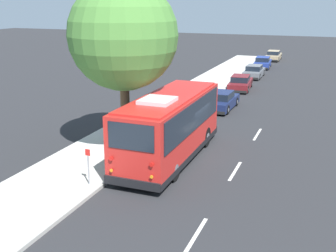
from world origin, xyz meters
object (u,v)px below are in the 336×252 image
object	(u,v)px
parked_sedan_blue	(263,63)
street_tree	(124,27)
parked_sedan_maroon	(240,83)
parked_sedan_tan	(274,56)
sign_post_far	(111,153)
shuttle_bus	(170,124)
sign_post_near	(88,166)
parked_sedan_navy	(221,101)
parked_sedan_gray	(254,72)

from	to	relation	value
parked_sedan_blue	street_tree	size ratio (longest dim) A/B	0.50
parked_sedan_maroon	parked_sedan_tan	size ratio (longest dim) A/B	1.00
sign_post_far	parked_sedan_blue	bearing A→B (deg)	-2.43
shuttle_bus	sign_post_near	bearing A→B (deg)	155.57
shuttle_bus	sign_post_near	size ratio (longest dim) A/B	5.54
parked_sedan_navy	parked_sedan_tan	world-z (taller)	parked_sedan_navy
parked_sedan_tan	sign_post_near	bearing A→B (deg)	176.90
parked_sedan_navy	parked_sedan_maroon	world-z (taller)	parked_sedan_navy
parked_sedan_tan	sign_post_near	size ratio (longest dim) A/B	2.93
street_tree	shuttle_bus	bearing A→B (deg)	-94.37
shuttle_bus	parked_sedan_tan	size ratio (longest dim) A/B	1.89
parked_sedan_blue	parked_sedan_tan	bearing A→B (deg)	-6.01
parked_sedan_blue	parked_sedan_maroon	bearing A→B (deg)	177.26
parked_sedan_navy	parked_sedan_maroon	bearing A→B (deg)	2.12
parked_sedan_blue	sign_post_far	distance (m)	34.25
shuttle_bus	parked_sedan_blue	size ratio (longest dim) A/B	1.86
parked_sedan_maroon	parked_sedan_blue	distance (m)	13.52
parked_sedan_gray	parked_sedan_blue	size ratio (longest dim) A/B	0.96
parked_sedan_tan	sign_post_far	bearing A→B (deg)	176.79
parked_sedan_gray	parked_sedan_tan	bearing A→B (deg)	-0.94
shuttle_bus	parked_sedan_navy	xyz separation A→B (m)	(10.83, 0.15, -1.24)
parked_sedan_tan	sign_post_far	world-z (taller)	sign_post_far
parked_sedan_gray	parked_sedan_blue	distance (m)	6.77
parked_sedan_maroon	street_tree	bearing A→B (deg)	168.94
parked_sedan_navy	parked_sedan_blue	bearing A→B (deg)	1.91
parked_sedan_blue	parked_sedan_navy	bearing A→B (deg)	177.37
shuttle_bus	parked_sedan_gray	world-z (taller)	shuttle_bus
shuttle_bus	parked_sedan_maroon	xyz separation A→B (m)	(18.27, 0.31, -1.25)
street_tree	parked_sedan_maroon	bearing A→B (deg)	-6.70
parked_sedan_navy	sign_post_near	xyz separation A→B (m)	(-15.18, 1.83, 0.35)
parked_sedan_blue	sign_post_far	bearing A→B (deg)	173.90
parked_sedan_blue	parked_sedan_tan	world-z (taller)	parked_sedan_blue
parked_sedan_gray	parked_sedan_blue	bearing A→B (deg)	1.18
sign_post_near	parked_sedan_maroon	bearing A→B (deg)	-4.22
parked_sedan_blue	parked_sedan_tan	distance (m)	7.13
parked_sedan_gray	sign_post_far	world-z (taller)	sign_post_far
parked_sedan_maroon	street_tree	size ratio (longest dim) A/B	0.49
street_tree	sign_post_near	world-z (taller)	street_tree
parked_sedan_maroon	sign_post_far	xyz separation A→B (m)	(-20.70, 1.67, 0.30)
street_tree	sign_post_near	size ratio (longest dim) A/B	5.96
street_tree	parked_sedan_gray	bearing A→B (deg)	-4.87
parked_sedan_navy	parked_sedan_gray	world-z (taller)	parked_sedan_navy
parked_sedan_navy	parked_sedan_tan	distance (m)	28.08
shuttle_bus	sign_post_far	distance (m)	3.27
sign_post_far	sign_post_near	bearing A→B (deg)	180.00
shuttle_bus	parked_sedan_tan	bearing A→B (deg)	0.41
parked_sedan_maroon	sign_post_near	distance (m)	22.69
parked_sedan_maroon	street_tree	xyz separation A→B (m)	(-18.09, 2.12, 5.79)
parked_sedan_maroon	street_tree	world-z (taller)	street_tree
parked_sedan_maroon	parked_sedan_tan	distance (m)	20.64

